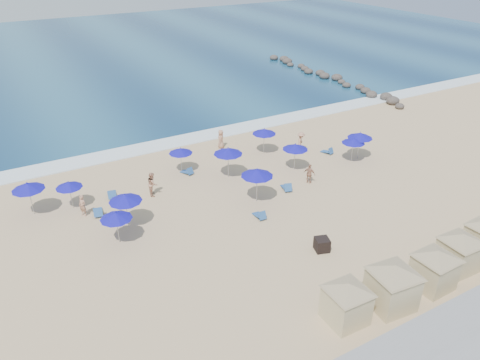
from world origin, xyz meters
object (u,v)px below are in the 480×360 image
umbrella_1 (116,216)px  beachgoer_3 (301,142)px  trash_bin (322,245)px  beachgoer_0 (83,206)px  rock_jetty (329,77)px  cabana_3 (460,247)px  umbrella_5 (228,151)px  umbrella_9 (354,141)px  cabana_1 (393,281)px  umbrella_0 (28,187)px  beachgoer_2 (309,174)px  cabana_2 (435,264)px  umbrella_7 (295,147)px  umbrella_6 (257,173)px  beachgoer_1 (152,184)px  umbrella_10 (360,135)px  umbrella_3 (125,198)px  umbrella_4 (181,151)px  beachgoer_4 (221,139)px  umbrella_8 (264,131)px  cabana_0 (347,297)px  umbrella_2 (69,185)px

umbrella_1 → beachgoer_3: (18.01, 5.64, -1.06)m
trash_bin → beachgoer_0: 16.11m
rock_jetty → cabana_3: size_ratio=6.45×
umbrella_5 → umbrella_9: size_ratio=1.17×
cabana_1 → trash_bin: bearing=90.4°
rock_jetty → umbrella_0: (-39.00, -16.20, 1.78)m
umbrella_0 → beachgoer_2: (19.16, -5.72, -1.35)m
cabana_2 → umbrella_7: (1.85, 15.37, 0.55)m
umbrella_6 → beachgoer_1: size_ratio=1.47×
cabana_2 → umbrella_6: 13.05m
umbrella_10 → umbrella_3: bearing=-178.5°
umbrella_4 → umbrella_9: umbrella_9 is taller
umbrella_6 → beachgoer_4: (2.17, 9.67, -1.43)m
umbrella_10 → beachgoer_1: (-17.44, 2.67, -1.21)m
umbrella_8 → beachgoer_1: size_ratio=1.32×
umbrella_10 → beachgoer_4: 12.05m
beachgoer_1 → beachgoer_3: (14.04, 0.92, -0.00)m
umbrella_5 → umbrella_9: (10.36, -2.67, -0.33)m
umbrella_1 → beachgoer_4: 15.74m
cabana_3 → umbrella_1: size_ratio=1.84×
beachgoer_2 → rock_jetty: bearing=-72.3°
cabana_2 → umbrella_9: cabana_2 is taller
umbrella_3 → beachgoer_2: bearing=-4.2°
cabana_2 → umbrella_8: bearing=85.8°
rock_jetty → cabana_0: bearing=-128.2°
trash_bin → beachgoer_3: 14.64m
trash_bin → cabana_1: size_ratio=0.18×
cabana_2 → umbrella_8: 19.41m
umbrella_5 → umbrella_6: 4.33m
cabana_1 → cabana_3: 5.57m
umbrella_3 → beachgoer_2: umbrella_3 is taller
cabana_0 → umbrella_9: bearing=47.4°
beachgoer_0 → beachgoer_1: size_ratio=0.87×
cabana_2 → beachgoer_1: (-9.58, 17.14, -0.60)m
umbrella_7 → umbrella_10: size_ratio=0.97×
trash_bin → beachgoer_4: (1.82, 16.68, 0.44)m
umbrella_6 → rock_jetty: bearing=41.9°
trash_bin → beachgoer_2: (4.61, 7.36, 0.38)m
cabana_2 → umbrella_8: size_ratio=1.76×
cabana_2 → trash_bin: bearing=119.3°
umbrella_10 → cabana_1: bearing=-127.1°
cabana_0 → cabana_2: bearing=-3.8°
trash_bin → umbrella_8: bearing=89.7°
umbrella_4 → umbrella_7: size_ratio=0.92×
umbrella_9 → umbrella_1: bearing=-175.0°
cabana_1 → umbrella_3: bearing=124.1°
umbrella_8 → umbrella_10: size_ratio=0.97×
rock_jetty → beachgoer_1: size_ratio=14.92×
umbrella_3 → beachgoer_0: 3.81m
umbrella_6 → umbrella_2: bearing=154.4°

